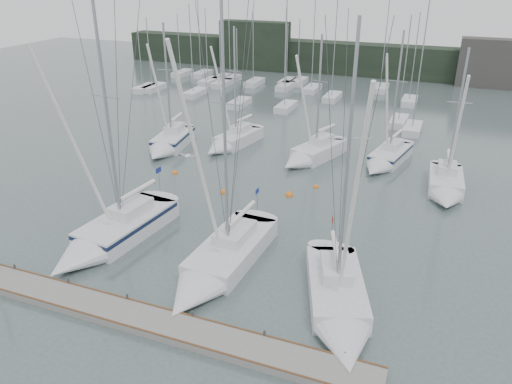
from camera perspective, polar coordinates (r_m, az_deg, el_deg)
ground at (r=30.76m, az=-6.95°, el=-9.21°), size 160.00×160.00×0.00m
dock at (r=27.25m, az=-12.04°, el=-14.22°), size 24.00×2.00×0.40m
far_treeline at (r=86.37m, az=13.20°, el=14.46°), size 90.00×4.00×5.00m
far_building_left at (r=89.40m, az=-0.16°, el=16.40°), size 12.00×3.00×8.00m
far_building_right at (r=83.46m, az=25.58°, el=13.10°), size 10.00×3.00×7.00m
mast_forest at (r=71.30m, az=4.32°, el=11.27°), size 56.30×22.81×14.90m
sailboat_near_left at (r=34.27m, az=-16.70°, el=-5.03°), size 4.32×10.97×16.46m
sailboat_near_center at (r=30.02m, az=-4.82°, el=-8.76°), size 3.59×11.32×17.24m
sailboat_near_right at (r=27.10m, az=9.56°, el=-13.25°), size 5.93×10.10×16.07m
sailboat_mid_a at (r=50.58m, az=-10.03°, el=5.44°), size 3.90×8.53×12.93m
sailboat_mid_b at (r=50.59m, az=-3.02°, el=5.70°), size 3.95×8.28×12.45m
sailboat_mid_c at (r=47.14m, az=6.11°, el=4.20°), size 5.12×8.38×12.26m
sailboat_mid_d at (r=47.50m, az=14.54°, el=3.62°), size 4.06×8.47×12.68m
sailboat_mid_e at (r=42.77m, az=20.88°, el=0.38°), size 3.08×7.60×12.27m
buoy_a at (r=40.74m, az=-3.65°, el=-0.07°), size 0.62×0.62×0.62m
buoy_b at (r=40.27m, az=3.80°, el=-0.39°), size 0.64×0.64×0.64m
buoy_c at (r=45.03m, az=-9.23°, el=2.15°), size 0.53×0.53×0.53m
seagull at (r=26.65m, az=-7.83°, el=4.12°), size 0.98×0.44×0.19m
buoy_d at (r=41.95m, az=6.86°, el=0.55°), size 0.47×0.47×0.47m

